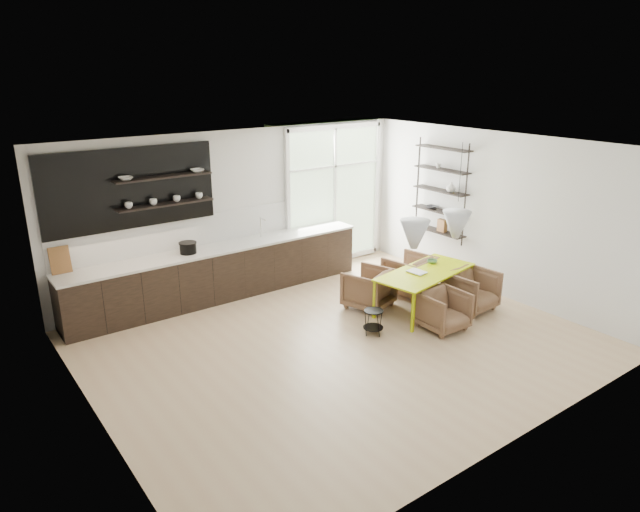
{
  "coord_description": "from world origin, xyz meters",
  "views": [
    {
      "loc": [
        -4.81,
        -6.04,
        3.96
      ],
      "look_at": [
        0.07,
        0.6,
        1.2
      ],
      "focal_mm": 32.0,
      "sensor_mm": 36.0,
      "label": 1
    }
  ],
  "objects_px": {
    "armchair_back_left": "(369,288)",
    "armchair_back_right": "(409,275)",
    "dining_table": "(425,274)",
    "armchair_front_left": "(443,310)",
    "wire_stool": "(373,319)",
    "armchair_front_right": "(471,290)"
  },
  "relations": [
    {
      "from": "armchair_front_right",
      "to": "armchair_back_right",
      "type": "bearing_deg",
      "value": 102.22
    },
    {
      "from": "dining_table",
      "to": "armchair_front_left",
      "type": "relative_size",
      "value": 2.88
    },
    {
      "from": "dining_table",
      "to": "armchair_back_right",
      "type": "bearing_deg",
      "value": 55.28
    },
    {
      "from": "armchair_front_left",
      "to": "armchair_front_right",
      "type": "relative_size",
      "value": 0.91
    },
    {
      "from": "wire_stool",
      "to": "armchair_back_left",
      "type": "bearing_deg",
      "value": 53.2
    },
    {
      "from": "wire_stool",
      "to": "dining_table",
      "type": "bearing_deg",
      "value": 9.31
    },
    {
      "from": "dining_table",
      "to": "armchair_front_left",
      "type": "xyz_separation_m",
      "value": [
        -0.33,
        -0.72,
        -0.32
      ]
    },
    {
      "from": "armchair_back_right",
      "to": "dining_table",
      "type": "bearing_deg",
      "value": 55.96
    },
    {
      "from": "wire_stool",
      "to": "armchair_back_right",
      "type": "bearing_deg",
      "value": 28.44
    },
    {
      "from": "armchair_back_right",
      "to": "wire_stool",
      "type": "distance_m",
      "value": 1.87
    },
    {
      "from": "wire_stool",
      "to": "armchair_front_left",
      "type": "bearing_deg",
      "value": -26.55
    },
    {
      "from": "dining_table",
      "to": "wire_stool",
      "type": "distance_m",
      "value": 1.41
    },
    {
      "from": "armchair_back_left",
      "to": "wire_stool",
      "type": "relative_size",
      "value": 1.88
    },
    {
      "from": "dining_table",
      "to": "armchair_back_left",
      "type": "height_order",
      "value": "armchair_back_left"
    },
    {
      "from": "armchair_front_left",
      "to": "wire_stool",
      "type": "relative_size",
      "value": 1.73
    },
    {
      "from": "armchair_back_right",
      "to": "wire_stool",
      "type": "xyz_separation_m",
      "value": [
        -1.64,
        -0.89,
        -0.1
      ]
    },
    {
      "from": "armchair_front_left",
      "to": "wire_stool",
      "type": "xyz_separation_m",
      "value": [
        -1.01,
        0.5,
        -0.06
      ]
    },
    {
      "from": "armchair_front_left",
      "to": "wire_stool",
      "type": "bearing_deg",
      "value": 154.82
    },
    {
      "from": "armchair_front_right",
      "to": "dining_table",
      "type": "bearing_deg",
      "value": 138.94
    },
    {
      "from": "armchair_back_left",
      "to": "wire_stool",
      "type": "bearing_deg",
      "value": 34.55
    },
    {
      "from": "armchair_back_left",
      "to": "armchair_back_right",
      "type": "relative_size",
      "value": 0.96
    },
    {
      "from": "armchair_back_left",
      "to": "dining_table",
      "type": "bearing_deg",
      "value": 120.14
    }
  ]
}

